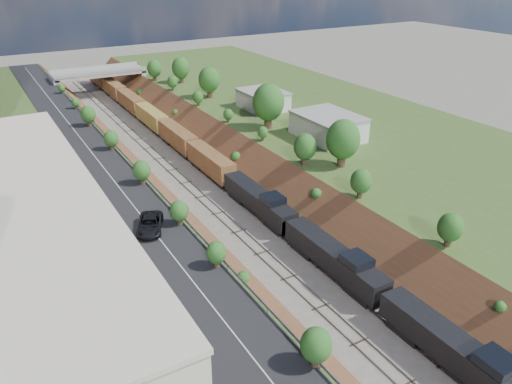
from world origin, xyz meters
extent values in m
cube|color=#3F5623|center=(33.00, 60.00, 2.50)|extent=(44.00, 180.00, 5.00)
cube|color=brown|center=(-11.00, 60.00, 0.00)|extent=(10.00, 180.00, 10.00)
cube|color=brown|center=(11.00, 60.00, 0.00)|extent=(10.00, 180.00, 10.00)
cube|color=gray|center=(-2.60, 60.00, 0.09)|extent=(1.58, 180.00, 0.18)
cube|color=gray|center=(2.60, 60.00, 0.09)|extent=(1.58, 180.00, 0.18)
cube|color=black|center=(-15.50, 60.00, 5.05)|extent=(8.00, 180.00, 0.10)
cube|color=#99999E|center=(-11.40, 60.00, 5.55)|extent=(0.06, 171.00, 0.30)
cube|color=brown|center=(-28.00, 38.00, 6.10)|extent=(14.00, 62.00, 2.20)
cube|color=beige|center=(-28.00, 38.00, 9.35)|extent=(14.00, 62.00, 4.30)
cube|color=beige|center=(-28.00, 38.00, 11.75)|extent=(14.30, 62.30, 0.50)
cube|color=gray|center=(-11.50, 122.00, 3.10)|extent=(1.50, 8.00, 6.20)
cube|color=gray|center=(11.50, 122.00, 3.10)|extent=(1.50, 8.00, 6.20)
cube|color=gray|center=(0.00, 122.00, 6.20)|extent=(24.00, 8.00, 1.00)
cube|color=gray|center=(0.00, 118.00, 7.00)|extent=(24.00, 0.30, 0.80)
cube|color=gray|center=(0.00, 126.00, 7.00)|extent=(24.00, 0.30, 0.80)
cube|color=silver|center=(23.50, 52.00, 7.00)|extent=(9.00, 12.00, 4.00)
cube|color=silver|center=(23.00, 74.00, 6.80)|extent=(8.00, 10.00, 3.60)
cylinder|color=#473323|center=(17.00, 40.00, 6.31)|extent=(1.30, 1.30, 2.62)
ellipsoid|color=#2A5D20|center=(17.00, 40.00, 9.46)|extent=(5.25, 5.25, 6.30)
cylinder|color=#473323|center=(-11.80, 20.00, 5.61)|extent=(0.66, 0.66, 1.22)
ellipsoid|color=#2A5D20|center=(-11.80, 20.00, 7.08)|extent=(2.45, 2.45, 2.94)
cube|color=black|center=(2.60, 5.23, 2.22)|extent=(2.82, 16.90, 2.64)
cube|color=black|center=(2.60, 1.28, 4.10)|extent=(2.76, 3.10, 0.90)
cube|color=black|center=(2.60, 23.13, 2.22)|extent=(2.82, 16.90, 2.64)
cube|color=black|center=(2.60, 41.03, 2.22)|extent=(2.82, 16.90, 2.64)
cube|color=brown|center=(2.60, 95.74, 2.59)|extent=(2.82, 90.50, 3.38)
imported|color=black|center=(-15.71, 35.49, 5.94)|extent=(5.02, 6.66, 1.68)
camera|label=1|loc=(-30.89, -15.96, 35.12)|focal=35.00mm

